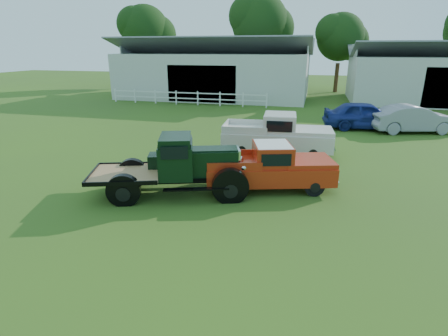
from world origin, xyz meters
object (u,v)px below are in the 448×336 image
(vintage_flatbed, at_px, (174,165))
(red_pickup, at_px, (269,166))
(misc_car_blue, at_px, (365,115))
(misc_car_grey, at_px, (413,119))
(white_pickup, at_px, (277,135))

(vintage_flatbed, relative_size, red_pickup, 1.13)
(vintage_flatbed, bearing_deg, red_pickup, 4.17)
(red_pickup, height_order, misc_car_blue, misc_car_blue)
(vintage_flatbed, distance_m, misc_car_blue, 14.42)
(red_pickup, distance_m, misc_car_blue, 11.93)
(vintage_flatbed, height_order, misc_car_grey, vintage_flatbed)
(red_pickup, distance_m, misc_car_grey, 12.90)
(white_pickup, distance_m, misc_car_blue, 8.25)
(white_pickup, bearing_deg, vintage_flatbed, -121.37)
(vintage_flatbed, height_order, red_pickup, vintage_flatbed)
(misc_car_blue, height_order, misc_car_grey, misc_car_blue)
(white_pickup, height_order, misc_car_grey, white_pickup)
(misc_car_blue, bearing_deg, vintage_flatbed, 142.02)
(vintage_flatbed, xyz_separation_m, misc_car_blue, (7.41, 12.36, -0.18))
(misc_car_grey, bearing_deg, vintage_flatbed, 125.27)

